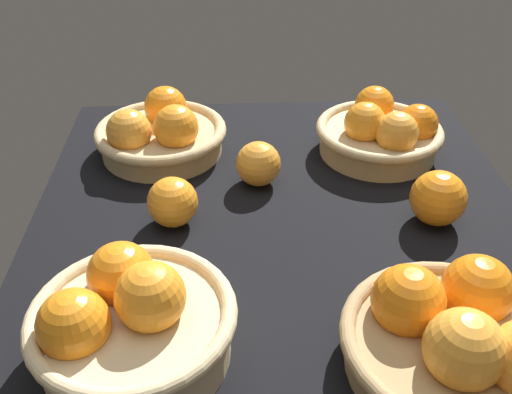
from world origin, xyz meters
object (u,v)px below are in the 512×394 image
Objects in this scene: basket_near_left at (458,339)px; basket_near_right at (382,132)px; loose_orange_back_gap at (258,164)px; basket_far_left at (130,321)px; loose_orange_side_gap at (438,198)px; loose_orange_front_gap at (173,202)px; basket_far_right at (160,133)px.

basket_near_left is 44.96cm from basket_near_right.
loose_orange_back_gap is at bearing 26.98° from basket_near_left.
basket_far_left is at bearing 138.69° from basket_near_right.
basket_near_right reaches higher than loose_orange_side_gap.
loose_orange_back_gap is (9.73, -12.50, -0.08)cm from loose_orange_front_gap.
basket_far_left reaches higher than loose_orange_front_gap.
loose_orange_side_gap is (25.22, -5.90, -0.10)cm from basket_near_left.
basket_near_right is 22.74cm from loose_orange_back_gap.
loose_orange_front_gap is 15.84cm from loose_orange_back_gap.
basket_far_left reaches higher than basket_near_right.
loose_orange_back_gap is (36.45, 18.56, -0.55)cm from basket_near_left.
basket_far_left is 1.04× the size of basket_near_right.
basket_far_right reaches higher than loose_orange_front_gap.
loose_orange_back_gap is (33.00, -15.30, -1.29)cm from basket_far_left.
loose_orange_front_gap is at bearing -6.87° from basket_far_left.
basket_far_right is 45.85cm from loose_orange_side_gap.
basket_far_right is at bearing 56.69° from loose_orange_back_gap.
loose_orange_front_gap is (23.27, -2.80, -1.21)cm from basket_far_left.
loose_orange_back_gap is (-10.47, -15.92, -0.25)cm from basket_far_right.
basket_far_left is 23.47cm from loose_orange_front_gap.
basket_far_left is 45.34cm from loose_orange_side_gap.
basket_far_left is at bearing 155.12° from loose_orange_back_gap.
basket_far_right is 3.16× the size of loose_orange_back_gap.
basket_near_left is 1.07× the size of basket_far_right.
basket_near_left is 25.90cm from loose_orange_side_gap.
loose_orange_front_gap is (-18.16, 33.61, -0.37)cm from basket_near_right.
basket_near_left is 58.23cm from basket_far_right.
basket_near_right is 19.95cm from loose_orange_side_gap.
loose_orange_side_gap reaches higher than loose_orange_back_gap.
basket_far_right is 19.06cm from loose_orange_back_gap.
basket_far_left is at bearing 84.17° from basket_near_left.
basket_far_left reaches higher than loose_orange_side_gap.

